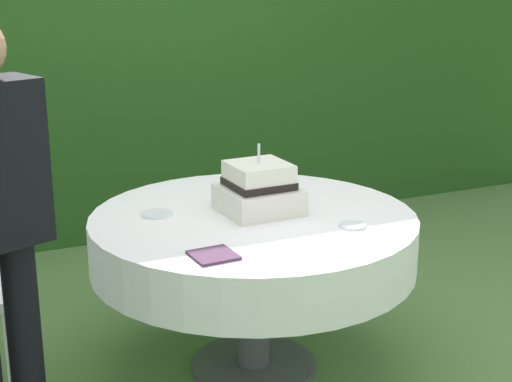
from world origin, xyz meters
The scene contains 7 objects.
ground_plane centered at (0.00, 0.00, 0.00)m, with size 20.00×20.00×0.00m, color #547A3D.
foliage_hedge centered at (0.00, 2.21, 1.45)m, with size 6.83×0.64×2.90m, color #234C19.
cake_table centered at (0.00, 0.00, 0.60)m, with size 1.40×1.40×0.72m.
wedding_cake centered at (0.05, 0.04, 0.82)m, with size 0.33×0.34×0.30m.
serving_plate_near centered at (0.30, -0.31, 0.73)m, with size 0.11×0.11×0.01m, color white.
serving_plate_far centered at (-0.38, 0.17, 0.73)m, with size 0.13×0.13×0.01m, color white.
napkin_stack centered at (-0.34, -0.39, 0.73)m, with size 0.16×0.16×0.01m, color #4C2D47.
Camera 1 is at (-1.29, -2.83, 1.73)m, focal length 53.76 mm.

